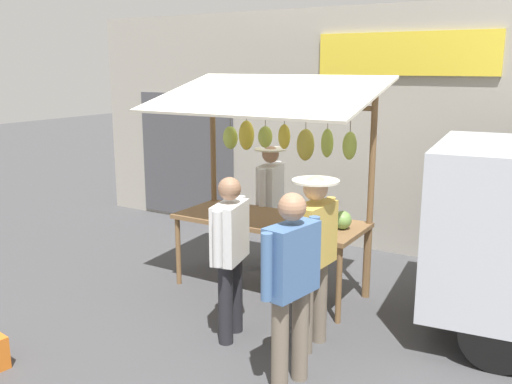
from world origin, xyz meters
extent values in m
plane|color=#424244|center=(0.00, 0.00, 0.00)|extent=(40.00, 40.00, 0.00)
cube|color=#9E998E|center=(0.00, -2.20, 1.70)|extent=(9.00, 0.25, 3.40)
cube|color=yellow|center=(-0.86, -2.06, 2.75)|extent=(2.40, 0.06, 0.56)
cube|color=#47474C|center=(2.80, -2.07, 1.10)|extent=(1.90, 0.04, 2.10)
cube|color=brown|center=(0.00, 0.00, 0.85)|extent=(2.20, 0.90, 0.05)
cylinder|color=brown|center=(1.04, 0.39, 0.41)|extent=(0.06, 0.06, 0.83)
cylinder|color=brown|center=(-1.04, 0.39, 0.41)|extent=(0.06, 0.06, 0.83)
cylinder|color=brown|center=(1.04, -0.39, 0.41)|extent=(0.06, 0.06, 0.83)
cylinder|color=brown|center=(-1.04, -0.39, 0.41)|extent=(0.06, 0.06, 0.83)
cylinder|color=brown|center=(1.06, -0.40, 1.18)|extent=(0.07, 0.07, 2.35)
cylinder|color=brown|center=(-1.06, -0.40, 1.18)|extent=(0.07, 0.07, 2.35)
cylinder|color=brown|center=(0.00, -0.40, 2.15)|extent=(2.12, 0.06, 0.06)
cube|color=beige|center=(0.00, 0.15, 2.30)|extent=(2.50, 1.46, 0.39)
cylinder|color=brown|center=(-0.81, -0.35, 2.02)|extent=(0.01, 0.01, 0.25)
ellipsoid|color=#B2CC4C|center=(-0.81, -0.35, 1.74)|extent=(0.18, 0.21, 0.31)
cylinder|color=brown|center=(-0.53, -0.38, 2.03)|extent=(0.01, 0.01, 0.24)
ellipsoid|color=#B2CC4C|center=(-0.53, -0.38, 1.75)|extent=(0.22, 0.22, 0.33)
cylinder|color=brown|center=(-0.26, -0.38, 2.02)|extent=(0.01, 0.01, 0.26)
ellipsoid|color=gold|center=(-0.26, -0.38, 1.71)|extent=(0.26, 0.25, 0.37)
cylinder|color=brown|center=(0.00, -0.34, 2.04)|extent=(0.01, 0.01, 0.21)
ellipsoid|color=yellow|center=(0.00, -0.34, 1.79)|extent=(0.21, 0.19, 0.29)
cylinder|color=brown|center=(0.28, -0.38, 2.02)|extent=(0.01, 0.01, 0.26)
ellipsoid|color=#B2CC4C|center=(0.28, -0.38, 1.76)|extent=(0.22, 0.22, 0.26)
cylinder|color=brown|center=(0.53, -0.37, 2.05)|extent=(0.01, 0.01, 0.20)
ellipsoid|color=yellow|center=(0.53, -0.37, 1.77)|extent=(0.24, 0.25, 0.36)
cylinder|color=brown|center=(0.80, -0.41, 2.01)|extent=(0.01, 0.01, 0.29)
ellipsoid|color=#B2CC4C|center=(0.80, -0.41, 1.72)|extent=(0.25, 0.22, 0.29)
ellipsoid|color=gold|center=(0.62, -0.08, 0.93)|extent=(0.17, 0.21, 0.10)
sphere|color=#729E4C|center=(-0.88, -0.03, 0.98)|extent=(0.20, 0.20, 0.20)
cylinder|color=#4C4C51|center=(0.44, -0.88, 0.40)|extent=(0.14, 0.14, 0.79)
cylinder|color=#4C4C51|center=(0.39, -0.62, 0.40)|extent=(0.14, 0.14, 0.79)
cube|color=silver|center=(0.41, -0.75, 1.07)|extent=(0.30, 0.51, 0.56)
cylinder|color=silver|center=(0.46, -1.04, 1.09)|extent=(0.09, 0.09, 0.52)
cylinder|color=silver|center=(0.36, -0.46, 1.09)|extent=(0.09, 0.09, 0.52)
sphere|color=#A87A5B|center=(0.41, -0.75, 1.49)|extent=(0.22, 0.22, 0.22)
cylinder|color=beige|center=(0.41, -0.75, 1.56)|extent=(0.41, 0.41, 0.02)
cylinder|color=#726656|center=(-1.13, 1.80, 0.41)|extent=(0.14, 0.14, 0.81)
cylinder|color=#726656|center=(-1.17, 1.54, 0.41)|extent=(0.14, 0.14, 0.81)
cube|color=#476B9E|center=(-1.15, 1.67, 1.10)|extent=(0.30, 0.52, 0.58)
cylinder|color=#476B9E|center=(-1.10, 1.97, 1.12)|extent=(0.09, 0.09, 0.53)
cylinder|color=#476B9E|center=(-1.20, 1.37, 1.12)|extent=(0.09, 0.09, 0.53)
sphere|color=#A87A5B|center=(-1.15, 1.67, 1.53)|extent=(0.22, 0.22, 0.22)
cylinder|color=#232328|center=(-0.29, 1.34, 0.40)|extent=(0.14, 0.14, 0.79)
cylinder|color=#232328|center=(-0.23, 1.08, 0.40)|extent=(0.14, 0.14, 0.79)
cube|color=silver|center=(-0.26, 1.21, 1.07)|extent=(0.31, 0.51, 0.56)
cylinder|color=silver|center=(-0.32, 1.50, 1.09)|extent=(0.09, 0.09, 0.51)
cylinder|color=silver|center=(-0.20, 0.92, 1.09)|extent=(0.09, 0.09, 0.51)
sphere|color=#8C664C|center=(-0.26, 1.21, 1.49)|extent=(0.22, 0.22, 0.22)
cylinder|color=#726656|center=(-1.02, 1.11, 0.41)|extent=(0.14, 0.14, 0.81)
cylinder|color=#726656|center=(-1.03, 0.84, 0.41)|extent=(0.14, 0.14, 0.81)
cube|color=gold|center=(-1.02, 0.98, 1.10)|extent=(0.25, 0.51, 0.58)
cylinder|color=gold|center=(-1.00, 1.28, 1.13)|extent=(0.09, 0.09, 0.53)
cylinder|color=gold|center=(-1.05, 0.67, 1.13)|extent=(0.09, 0.09, 0.53)
sphere|color=tan|center=(-1.02, 0.98, 1.53)|extent=(0.22, 0.22, 0.22)
cylinder|color=beige|center=(-1.02, 0.98, 1.60)|extent=(0.43, 0.43, 0.02)
cylinder|color=black|center=(-2.58, 0.53, 0.33)|extent=(0.67, 0.25, 0.66)
cylinder|color=black|center=(-2.42, -1.12, 0.33)|extent=(0.67, 0.25, 0.66)
camera|label=1|loc=(-3.07, 5.43, 2.60)|focal=39.37mm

